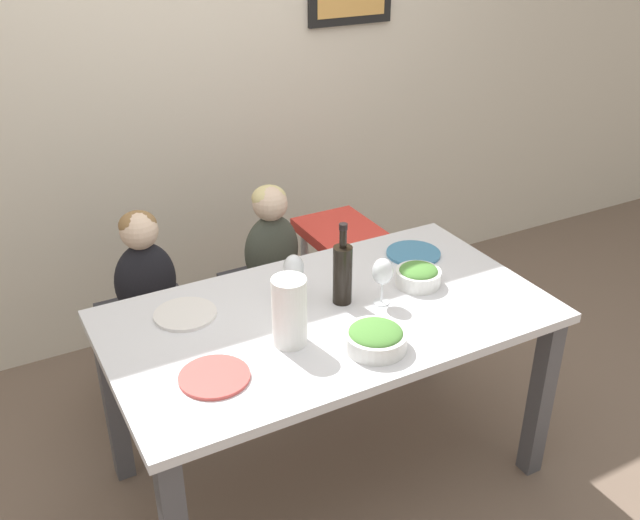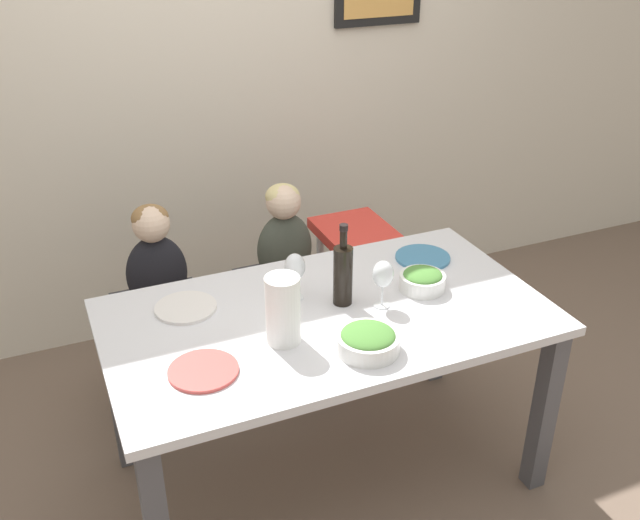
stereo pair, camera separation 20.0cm
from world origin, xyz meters
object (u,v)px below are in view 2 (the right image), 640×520
at_px(paper_towel_roll, 283,310).
at_px(dinner_plate_back_left, 186,308).
at_px(person_child_center, 284,233).
at_px(salad_bowl_large, 368,340).
at_px(dinner_plate_back_right, 423,257).
at_px(chair_far_left, 163,323).
at_px(person_child_left, 155,257).
at_px(wine_glass_far, 295,267).
at_px(salad_bowl_small, 422,280).
at_px(dinner_plate_front_left, 203,371).
at_px(wine_glass_near, 383,275).
at_px(chair_far_center, 286,296).
at_px(chair_right_highchair, 354,256).
at_px(wine_bottle, 343,273).

distance_m(paper_towel_roll, dinner_plate_back_left, 0.43).
height_order(person_child_center, salad_bowl_large, person_child_center).
distance_m(dinner_plate_back_left, dinner_plate_back_right, 0.98).
xyz_separation_m(chair_far_left, person_child_center, (0.57, 0.00, 0.32)).
xyz_separation_m(chair_far_left, person_child_left, (-0.00, 0.00, 0.32)).
bearing_deg(wine_glass_far, salad_bowl_small, -15.55).
relative_size(person_child_left, dinner_plate_front_left, 2.15).
bearing_deg(salad_bowl_large, wine_glass_near, 53.21).
xyz_separation_m(wine_glass_near, salad_bowl_large, (-0.17, -0.23, -0.09)).
relative_size(paper_towel_roll, wine_glass_far, 1.34).
bearing_deg(chair_far_center, wine_glass_near, -82.80).
height_order(chair_right_highchair, salad_bowl_large, salad_bowl_large).
height_order(person_child_left, person_child_center, same).
xyz_separation_m(wine_bottle, salad_bowl_small, (0.32, -0.03, -0.08)).
height_order(wine_glass_near, salad_bowl_small, wine_glass_near).
height_order(dinner_plate_front_left, dinner_plate_back_left, same).
distance_m(chair_far_center, dinner_plate_front_left, 1.12).
bearing_deg(dinner_plate_back_right, dinner_plate_front_left, -158.98).
bearing_deg(person_child_left, dinner_plate_back_right, -26.35).
height_order(chair_right_highchair, person_child_left, person_child_left).
bearing_deg(person_child_left, dinner_plate_back_left, -88.59).
distance_m(chair_far_center, person_child_center, 0.32).
relative_size(chair_far_center, dinner_plate_back_left, 2.16).
height_order(chair_far_center, salad_bowl_large, salad_bowl_large).
bearing_deg(wine_glass_far, person_child_left, 125.08).
height_order(wine_glass_far, salad_bowl_large, wine_glass_far).
height_order(salad_bowl_large, salad_bowl_small, same).
relative_size(chair_far_left, salad_bowl_small, 2.79).
height_order(wine_glass_near, salad_bowl_large, wine_glass_near).
distance_m(chair_right_highchair, salad_bowl_large, 1.09).
height_order(person_child_center, dinner_plate_back_left, person_child_center).
bearing_deg(chair_right_highchair, dinner_plate_back_right, -81.96).
bearing_deg(dinner_plate_front_left, dinner_plate_back_right, 21.02).
bearing_deg(wine_glass_near, wine_bottle, 148.33).
xyz_separation_m(chair_far_left, chair_right_highchair, (0.92, 0.00, 0.14)).
bearing_deg(wine_glass_far, chair_right_highchair, 47.76).
xyz_separation_m(person_child_left, dinner_plate_back_right, (0.99, -0.49, 0.03)).
distance_m(chair_right_highchair, dinner_plate_back_right, 0.54).
xyz_separation_m(wine_glass_near, wine_glass_far, (-0.26, 0.17, 0.00)).
distance_m(person_child_center, dinner_plate_back_left, 0.75).
bearing_deg(chair_right_highchair, dinner_plate_back_left, -151.62).
xyz_separation_m(wine_glass_far, salad_bowl_large, (0.09, -0.40, -0.09)).
xyz_separation_m(wine_glass_near, dinner_plate_back_right, (0.32, 0.26, -0.12)).
height_order(chair_far_left, wine_bottle, wine_bottle).
height_order(chair_far_left, wine_glass_near, wine_glass_near).
distance_m(chair_far_left, chair_far_center, 0.57).
xyz_separation_m(chair_far_center, person_child_left, (-0.57, 0.00, 0.32)).
distance_m(person_child_center, salad_bowl_large, 0.98).
relative_size(chair_far_left, wine_bottle, 1.54).
distance_m(wine_glass_far, salad_bowl_large, 0.42).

